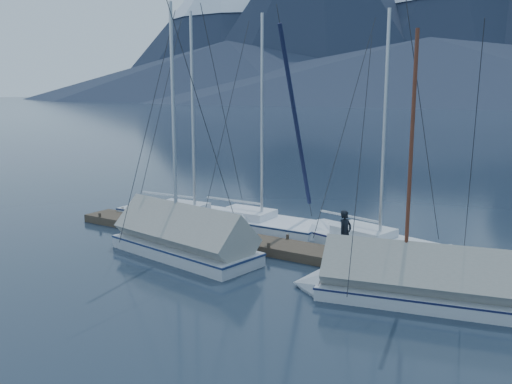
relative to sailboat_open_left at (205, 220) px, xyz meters
The scene contains 9 objects.
ground 5.67m from the sailboat_open_left, 44.36° to the right, with size 1000.00×1000.00×0.00m, color black.
dock 4.50m from the sailboat_open_left, 25.84° to the right, with size 18.00×1.50×0.54m.
mooring_posts 4.06m from the sailboat_open_left, 28.92° to the right, with size 15.12×1.52×0.35m.
sailboat_open_left is the anchor object (origin of this frame).
sailboat_open_mid 3.31m from the sailboat_open_left, ahead, with size 7.60×3.26×10.02m.
sailboat_open_right 8.70m from the sailboat_open_left, ahead, with size 7.63×3.76×9.72m.
sailboat_covered_near 11.17m from the sailboat_open_left, 21.55° to the right, with size 6.79×3.36×8.47m.
sailboat_covered_far 4.61m from the sailboat_open_left, 65.98° to the right, with size 7.29×3.28×9.90m.
person 8.05m from the sailboat_open_left, 14.40° to the right, with size 0.58×0.38×1.59m, color black.
Camera 1 is at (10.95, -14.97, 5.97)m, focal length 38.00 mm.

